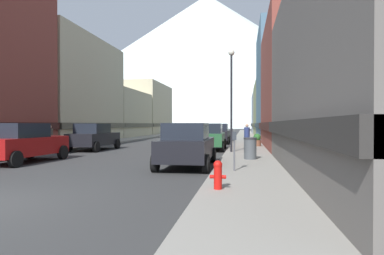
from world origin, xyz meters
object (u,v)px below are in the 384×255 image
(streetlamp_right, at_px, (231,85))
(potted_plant_2, at_px, (77,138))
(car_left_0, at_px, (23,143))
(car_right_2, at_px, (219,133))
(fire_hydrant_near, at_px, (218,174))
(pedestrian_1, at_px, (247,138))
(trash_bin_right, at_px, (250,148))
(potted_plant_1, at_px, (257,140))
(car_left_1, at_px, (94,137))
(parking_meter_near, at_px, (234,145))
(car_right_1, at_px, (210,137))
(car_right_0, at_px, (187,145))
(pedestrian_0, at_px, (50,138))

(streetlamp_right, bearing_deg, potted_plant_2, 156.33)
(car_left_0, distance_m, car_right_2, 17.96)
(fire_hydrant_near, distance_m, pedestrian_1, 13.18)
(trash_bin_right, distance_m, potted_plant_1, 9.11)
(car_left_1, bearing_deg, pedestrian_1, 2.56)
(fire_hydrant_near, bearing_deg, parking_meter_near, 84.77)
(car_left_1, relative_size, car_right_1, 1.00)
(car_left_1, bearing_deg, potted_plant_2, 130.50)
(car_right_0, relative_size, car_right_1, 1.00)
(pedestrian_0, bearing_deg, streetlamp_right, -2.54)
(car_left_0, distance_m, trash_bin_right, 10.29)
(trash_bin_right, relative_size, potted_plant_2, 1.08)
(car_right_2, bearing_deg, trash_bin_right, -80.10)
(potted_plant_1, xyz_separation_m, streetlamp_right, (-1.65, -5.23, 3.39))
(car_left_0, bearing_deg, pedestrian_0, 112.04)
(car_right_2, relative_size, fire_hydrant_near, 6.27)
(fire_hydrant_near, relative_size, pedestrian_0, 0.46)
(pedestrian_1, bearing_deg, car_right_0, -106.97)
(car_right_1, relative_size, car_right_2, 1.00)
(car_left_0, distance_m, potted_plant_1, 15.25)
(car_right_0, height_order, pedestrian_1, car_right_0)
(potted_plant_2, bearing_deg, car_left_1, -49.50)
(car_left_0, bearing_deg, fire_hydrant_near, -30.75)
(car_left_1, bearing_deg, car_left_0, -90.01)
(potted_plant_1, xyz_separation_m, pedestrian_1, (-0.75, -3.12, 0.29))
(car_left_1, relative_size, pedestrian_0, 2.91)
(car_left_1, xyz_separation_m, parking_meter_near, (9.55, -9.43, 0.11))
(car_right_0, xyz_separation_m, streetlamp_right, (1.55, 5.90, 3.09))
(car_left_1, xyz_separation_m, car_right_0, (7.60, -7.57, 0.00))
(streetlamp_right, bearing_deg, car_left_1, 169.67)
(potted_plant_2, bearing_deg, car_right_2, 26.27)
(fire_hydrant_near, height_order, pedestrian_0, pedestrian_0)
(pedestrian_0, bearing_deg, car_right_1, 13.67)
(trash_bin_right, height_order, streetlamp_right, streetlamp_right)
(car_left_1, distance_m, parking_meter_near, 13.42)
(car_left_0, relative_size, pedestrian_1, 2.78)
(car_left_0, distance_m, car_right_0, 7.61)
(potted_plant_1, distance_m, pedestrian_1, 3.22)
(fire_hydrant_near, bearing_deg, pedestrian_1, 86.52)
(fire_hydrant_near, xyz_separation_m, parking_meter_near, (0.30, 3.28, 0.49))
(car_right_0, bearing_deg, car_left_0, 177.20)
(trash_bin_right, distance_m, pedestrian_1, 5.98)
(car_right_2, distance_m, pedestrian_1, 8.97)
(potted_plant_2, xyz_separation_m, pedestrian_0, (0.75, -4.90, 0.18))
(fire_hydrant_near, distance_m, potted_plant_2, 20.63)
(car_right_2, height_order, parking_meter_near, car_right_2)
(fire_hydrant_near, xyz_separation_m, trash_bin_right, (0.90, 7.18, 0.12))
(car_right_0, distance_m, pedestrian_1, 8.39)
(pedestrian_0, bearing_deg, fire_hydrant_near, -44.63)
(parking_meter_near, bearing_deg, streetlamp_right, 92.95)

